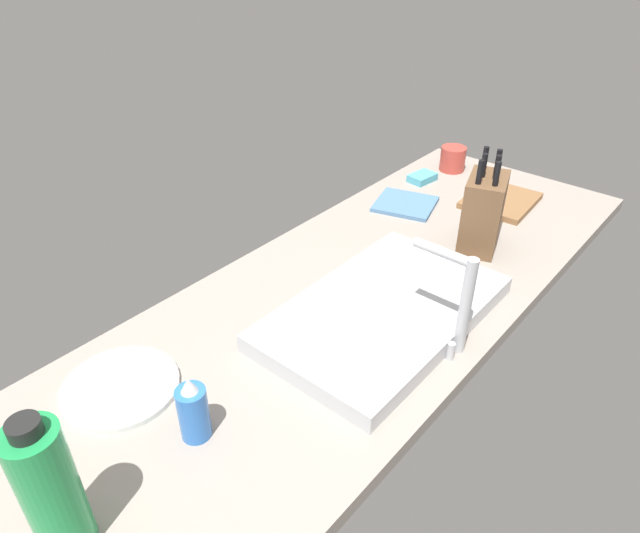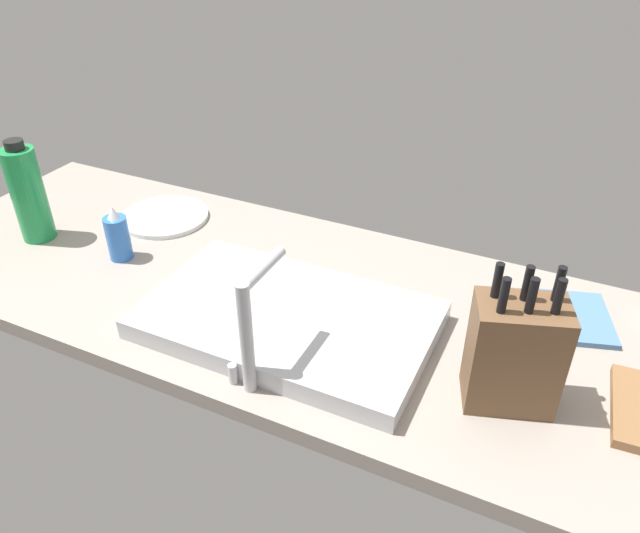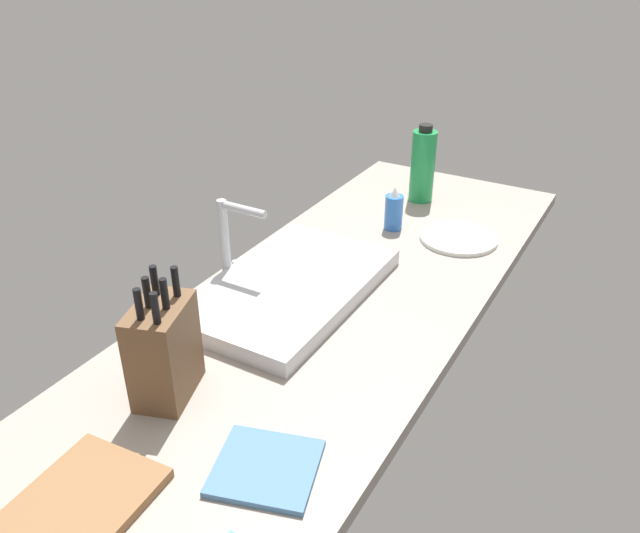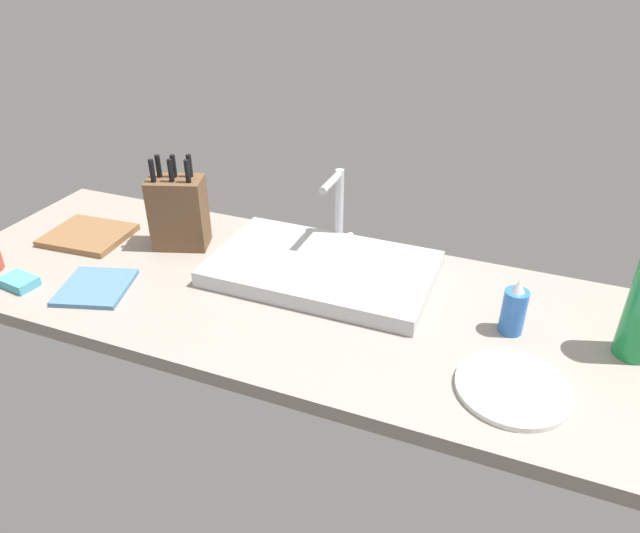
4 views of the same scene
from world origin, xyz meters
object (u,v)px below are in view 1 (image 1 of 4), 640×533
at_px(dinner_plate, 120,387).
at_px(water_bottle, 50,490).
at_px(soap_bottle, 193,411).
at_px(cutting_board, 500,200).
at_px(coffee_mug, 453,159).
at_px(dish_towel, 405,204).
at_px(faucet, 459,295).
at_px(sink_basin, 384,312).
at_px(knife_block, 483,212).
at_px(dish_sponge, 422,178).

bearing_deg(dinner_plate, water_bottle, 43.27).
relative_size(soap_bottle, water_bottle, 0.53).
bearing_deg(water_bottle, dinner_plate, -136.73).
bearing_deg(cutting_board, coffee_mug, -117.79).
height_order(dish_towel, coffee_mug, coffee_mug).
bearing_deg(faucet, dinner_plate, -39.01).
bearing_deg(sink_basin, coffee_mug, -160.34).
distance_m(knife_block, water_bottle, 1.15).
xyz_separation_m(knife_block, cutting_board, (-0.28, -0.07, -0.09)).
xyz_separation_m(faucet, dish_towel, (-0.48, -0.43, -0.13)).
relative_size(sink_basin, dinner_plate, 2.53).
distance_m(dinner_plate, dish_sponge, 1.19).
bearing_deg(water_bottle, sink_basin, 175.90).
distance_m(cutting_board, dinner_plate, 1.22).
xyz_separation_m(sink_basin, soap_bottle, (0.47, -0.06, 0.04)).
height_order(knife_block, soap_bottle, knife_block).
xyz_separation_m(sink_basin, faucet, (-0.02, 0.16, 0.11)).
xyz_separation_m(dinner_plate, coffee_mug, (-1.33, -0.04, 0.03)).
distance_m(faucet, soap_bottle, 0.55).
relative_size(faucet, dish_sponge, 2.48).
distance_m(soap_bottle, dish_towel, 1.00).
bearing_deg(coffee_mug, dish_sponge, -11.44).
height_order(knife_block, dish_sponge, knife_block).
height_order(dinner_plate, coffee_mug, coffee_mug).
distance_m(sink_basin, water_bottle, 0.73).
xyz_separation_m(cutting_board, soap_bottle, (1.18, -0.01, 0.05)).
height_order(dinner_plate, dish_sponge, dish_sponge).
bearing_deg(knife_block, dish_sponge, -146.63).
bearing_deg(dish_sponge, dish_towel, 16.87).
bearing_deg(coffee_mug, soap_bottle, 10.09).
bearing_deg(coffee_mug, dinner_plate, 1.57).
height_order(faucet, dinner_plate, faucet).
bearing_deg(dish_sponge, water_bottle, 11.00).
relative_size(faucet, coffee_mug, 2.63).
bearing_deg(water_bottle, dish_sponge, -169.00).
distance_m(water_bottle, dish_towel, 1.24).
height_order(faucet, dish_towel, faucet).
bearing_deg(water_bottle, soap_bottle, -177.06).
bearing_deg(dish_towel, faucet, 41.60).
bearing_deg(cutting_board, water_bottle, 0.18).
bearing_deg(dinner_plate, sink_basin, 152.54).
distance_m(dish_towel, dish_sponge, 0.20).
bearing_deg(dinner_plate, coffee_mug, -178.43).
height_order(cutting_board, dish_towel, cutting_board).
height_order(cutting_board, dish_sponge, dish_sponge).
relative_size(sink_basin, soap_bottle, 4.24).
bearing_deg(dish_towel, dish_sponge, -163.13).
xyz_separation_m(cutting_board, water_bottle, (1.42, 0.00, 0.11)).
xyz_separation_m(faucet, dish_sponge, (-0.67, -0.48, -0.12)).
bearing_deg(faucet, cutting_board, -162.56).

